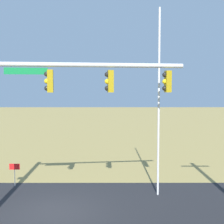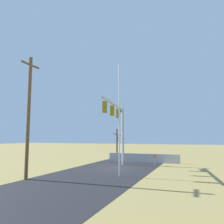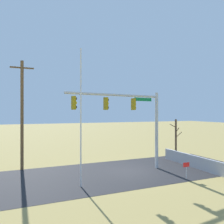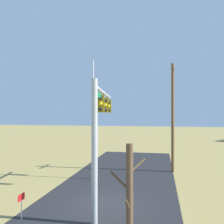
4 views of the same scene
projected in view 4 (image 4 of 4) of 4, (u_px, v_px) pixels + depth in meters
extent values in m
plane|color=#9E894C|center=(106.00, 204.00, 13.62)|extent=(160.00, 160.00, 0.00)
cube|color=#232326|center=(118.00, 184.00, 17.54)|extent=(28.00, 8.00, 0.01)
cylinder|color=#B2B5BA|center=(94.00, 151.00, 11.11)|extent=(0.28, 0.28, 6.61)
cylinder|color=#B2B5BA|center=(104.00, 93.00, 15.26)|extent=(8.26, 1.23, 0.20)
cube|color=#0F7238|center=(99.00, 95.00, 12.61)|extent=(1.79, 0.25, 0.28)
cube|color=#937A0F|center=(101.00, 104.00, 13.60)|extent=(0.28, 0.39, 0.96)
sphere|color=black|center=(101.00, 98.00, 13.45)|extent=(0.22, 0.22, 0.22)
sphere|color=yellow|center=(101.00, 104.00, 13.45)|extent=(0.22, 0.22, 0.22)
sphere|color=black|center=(101.00, 109.00, 13.45)|extent=(0.22, 0.22, 0.22)
cube|color=#937A0F|center=(106.00, 105.00, 16.17)|extent=(0.28, 0.39, 0.96)
sphere|color=black|center=(105.00, 101.00, 16.02)|extent=(0.22, 0.22, 0.22)
sphere|color=yellow|center=(105.00, 105.00, 16.02)|extent=(0.22, 0.22, 0.22)
sphere|color=black|center=(105.00, 110.00, 16.02)|extent=(0.22, 0.22, 0.22)
cube|color=#937A0F|center=(109.00, 106.00, 18.74)|extent=(0.28, 0.39, 0.96)
sphere|color=black|center=(109.00, 102.00, 18.59)|extent=(0.22, 0.22, 0.22)
sphere|color=yellow|center=(109.00, 106.00, 18.59)|extent=(0.22, 0.22, 0.22)
sphere|color=black|center=(109.00, 110.00, 18.59)|extent=(0.22, 0.22, 0.22)
cylinder|color=silver|center=(93.00, 119.00, 18.75)|extent=(0.10, 0.10, 9.11)
cylinder|color=brown|center=(173.00, 118.00, 21.05)|extent=(0.26, 0.26, 9.29)
cube|color=brown|center=(173.00, 70.00, 21.07)|extent=(1.90, 0.12, 0.12)
cylinder|color=brown|center=(130.00, 217.00, 7.00)|extent=(0.20, 0.20, 4.17)
cylinder|color=brown|center=(128.00, 205.00, 6.64)|extent=(0.78, 0.07, 0.57)
cylinder|color=brown|center=(137.00, 166.00, 7.19)|extent=(0.54, 0.47, 0.39)
cylinder|color=brown|center=(120.00, 181.00, 7.08)|extent=(0.12, 0.61, 0.55)
cylinder|color=silver|center=(21.00, 210.00, 11.63)|extent=(0.04, 0.04, 0.90)
cube|color=red|center=(21.00, 197.00, 11.63)|extent=(0.56, 0.02, 0.32)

